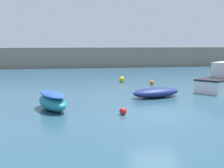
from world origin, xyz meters
TOP-DOWN VIEW (x-y plane):
  - ground_plane at (0.00, 0.00)m, footprint 120.00×120.00m
  - harbor_breakwater at (0.00, 31.96)m, footprint 61.23×2.48m
  - rowboat_with_red_cover at (-5.10, 2.22)m, footprint 2.12×3.36m
  - rowboat_white_midwater at (1.67, 5.06)m, footprint 3.78×2.46m
  - motorboat_grey_hull at (7.70, 7.28)m, footprint 5.45×4.80m
  - mooring_buoy_yellow at (1.01, 13.40)m, footprint 0.52×0.52m
  - mooring_buoy_orange at (3.28, 11.32)m, footprint 0.37×0.37m
  - mooring_buoy_red at (-1.55, 0.40)m, footprint 0.37×0.37m

SIDE VIEW (x-z plane):
  - ground_plane at x=0.00m, z-range -0.20..0.00m
  - mooring_buoy_red at x=-1.55m, z-range 0.00..0.37m
  - mooring_buoy_orange at x=3.28m, z-range 0.00..0.37m
  - mooring_buoy_yellow at x=1.01m, z-range 0.00..0.52m
  - rowboat_white_midwater at x=1.67m, z-range 0.00..0.66m
  - rowboat_with_red_cover at x=-5.10m, z-range 0.00..0.97m
  - motorboat_grey_hull at x=7.70m, z-range -0.32..1.83m
  - harbor_breakwater at x=0.00m, z-range 0.00..2.96m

